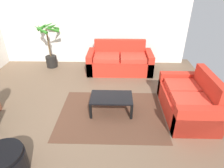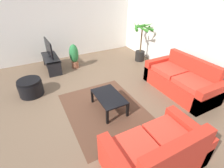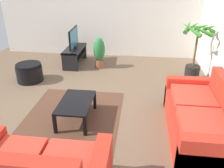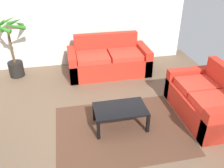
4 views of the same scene
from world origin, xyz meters
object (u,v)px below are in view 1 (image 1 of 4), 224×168
at_px(coffee_table, 111,99).
at_px(ottoman, 5,164).
at_px(couch_main, 120,62).
at_px(potted_palm, 50,47).
at_px(couch_loveseat, 188,101).

relative_size(coffee_table, ottoman, 1.44).
bearing_deg(coffee_table, couch_main, 84.50).
bearing_deg(couch_main, potted_palm, 173.08).
height_order(coffee_table, ottoman, ottoman).
distance_m(coffee_table, potted_palm, 3.08).
distance_m(couch_loveseat, coffee_table, 1.61).
xyz_separation_m(couch_main, ottoman, (-1.69, -3.60, -0.09)).
xyz_separation_m(couch_main, couch_loveseat, (1.41, -2.06, -0.00)).
relative_size(couch_main, couch_loveseat, 1.25).
height_order(couch_main, ottoman, couch_main).
relative_size(potted_palm, ottoman, 2.31).
distance_m(couch_main, potted_palm, 2.23).
distance_m(couch_main, couch_loveseat, 2.49).
distance_m(couch_loveseat, potted_palm, 4.30).
height_order(couch_loveseat, potted_palm, potted_palm).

